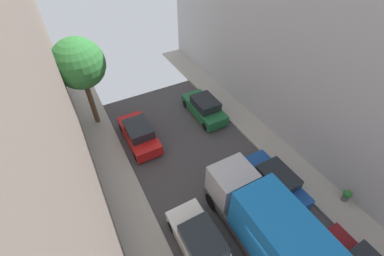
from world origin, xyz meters
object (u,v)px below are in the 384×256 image
(delivery_truck, at_px, (265,224))
(street_tree_0, at_px, (79,64))
(parked_car_right_3, at_px, (204,108))
(potted_plant_2, at_px, (347,195))
(parked_car_left_3, at_px, (139,134))
(parked_car_left_2, at_px, (201,243))
(parked_car_right_2, at_px, (274,181))

(delivery_truck, height_order, street_tree_0, street_tree_0)
(parked_car_right_3, distance_m, potted_plant_2, 10.72)
(parked_car_left_3, height_order, potted_plant_2, parked_car_left_3)
(street_tree_0, bearing_deg, potted_plant_2, -52.04)
(parked_car_left_2, bearing_deg, delivery_truck, -20.72)
(potted_plant_2, bearing_deg, parked_car_right_2, 139.36)
(parked_car_left_2, xyz_separation_m, delivery_truck, (2.70, -1.02, 1.07))
(parked_car_right_2, distance_m, potted_plant_2, 3.89)
(parked_car_right_2, bearing_deg, delivery_truck, -143.04)
(parked_car_right_2, distance_m, delivery_truck, 3.54)
(parked_car_left_3, bearing_deg, parked_car_right_3, 3.64)
(parked_car_left_2, relative_size, parked_car_right_3, 1.00)
(delivery_truck, bearing_deg, potted_plant_2, -5.05)
(street_tree_0, xyz_separation_m, potted_plant_2, (10.46, -13.41, -4.31))
(parked_car_left_3, xyz_separation_m, street_tree_0, (-2.11, 3.45, 4.17))
(parked_car_right_3, relative_size, delivery_truck, 0.64)
(street_tree_0, bearing_deg, parked_car_left_2, -79.94)
(parked_car_left_3, xyz_separation_m, parked_car_right_3, (5.40, 0.34, 0.00))
(parked_car_left_2, height_order, potted_plant_2, parked_car_left_2)
(parked_car_right_3, xyz_separation_m, potted_plant_2, (2.95, -10.30, -0.14))
(parked_car_right_3, bearing_deg, street_tree_0, 157.54)
(parked_car_left_2, bearing_deg, parked_car_right_3, 58.41)
(parked_car_left_3, relative_size, street_tree_0, 0.65)
(parked_car_left_3, relative_size, parked_car_right_3, 1.00)
(parked_car_left_2, bearing_deg, parked_car_right_2, 10.60)
(parked_car_right_2, height_order, potted_plant_2, parked_car_right_2)
(delivery_truck, bearing_deg, parked_car_right_3, 74.60)
(parked_car_left_2, height_order, street_tree_0, street_tree_0)
(delivery_truck, xyz_separation_m, street_tree_0, (-4.81, 12.91, 3.10))
(parked_car_left_3, distance_m, parked_car_right_2, 9.18)
(street_tree_0, relative_size, potted_plant_2, 8.38)
(parked_car_left_3, bearing_deg, parked_car_right_2, -53.98)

